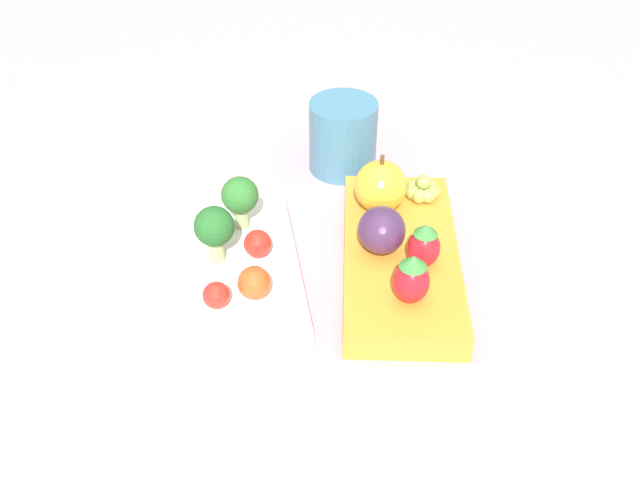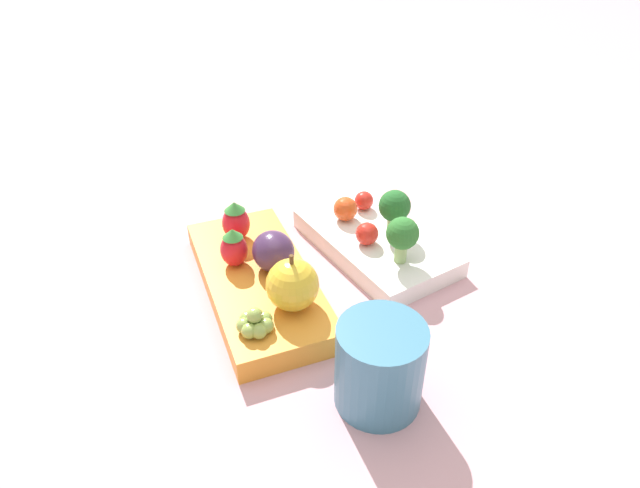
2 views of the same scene
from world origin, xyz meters
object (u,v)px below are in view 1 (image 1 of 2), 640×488
(cherry_tomato_1, at_px, (258,244))
(cherry_tomato_2, at_px, (254,283))
(cherry_tomato_0, at_px, (216,295))
(plum, at_px, (382,230))
(broccoli_floret_1, at_px, (214,228))
(bento_box_savoury, at_px, (238,271))
(bento_box_fruit, at_px, (400,258))
(grape_cluster, at_px, (422,190))
(apple, at_px, (381,186))
(strawberry_0, at_px, (424,246))
(strawberry_1, at_px, (412,279))
(broccoli_floret_0, at_px, (240,197))
(drinking_cup, at_px, (343,136))

(cherry_tomato_1, height_order, cherry_tomato_2, cherry_tomato_2)
(cherry_tomato_0, xyz_separation_m, plum, (0.06, -0.14, 0.01))
(cherry_tomato_1, bearing_deg, broccoli_floret_1, 97.15)
(plum, bearing_deg, cherry_tomato_1, 90.67)
(bento_box_savoury, distance_m, bento_box_fruit, 0.14)
(broccoli_floret_1, xyz_separation_m, grape_cluster, (0.08, -0.19, -0.02))
(bento_box_savoury, relative_size, grape_cluster, 5.87)
(bento_box_fruit, bearing_deg, cherry_tomato_2, 113.43)
(apple, bearing_deg, bento_box_savoury, 118.65)
(broccoli_floret_1, bearing_deg, bento_box_fruit, -87.50)
(cherry_tomato_2, height_order, apple, apple)
(strawberry_0, distance_m, strawberry_1, 0.05)
(bento_box_savoury, bearing_deg, grape_cluster, -63.22)
(bento_box_savoury, bearing_deg, plum, -85.20)
(bento_box_fruit, relative_size, broccoli_floret_0, 4.47)
(broccoli_floret_1, distance_m, cherry_tomato_1, 0.04)
(strawberry_1, xyz_separation_m, drinking_cup, (0.24, 0.04, -0.01))
(bento_box_fruit, bearing_deg, bento_box_savoury, 94.72)
(cherry_tomato_0, bearing_deg, broccoli_floret_1, 4.09)
(broccoli_floret_1, distance_m, apple, 0.16)
(bento_box_fruit, distance_m, plum, 0.04)
(strawberry_1, xyz_separation_m, plum, (0.07, 0.02, -0.00))
(drinking_cup, bearing_deg, cherry_tomato_1, 153.95)
(bento_box_fruit, distance_m, strawberry_0, 0.04)
(cherry_tomato_0, bearing_deg, strawberry_0, -76.30)
(broccoli_floret_1, bearing_deg, cherry_tomato_0, -175.91)
(strawberry_0, bearing_deg, grape_cluster, -8.07)
(cherry_tomato_0, height_order, strawberry_1, strawberry_1)
(broccoli_floret_0, height_order, plum, broccoli_floret_0)
(broccoli_floret_0, bearing_deg, drinking_cup, -37.69)
(bento_box_fruit, height_order, drinking_cup, drinking_cup)
(broccoli_floret_0, distance_m, plum, 0.13)
(broccoli_floret_1, xyz_separation_m, apple, (0.07, -0.15, -0.01))
(drinking_cup, bearing_deg, cherry_tomato_0, 153.92)
(broccoli_floret_0, height_order, cherry_tomato_2, broccoli_floret_0)
(cherry_tomato_0, bearing_deg, broccoli_floret_0, -7.97)
(cherry_tomato_2, bearing_deg, apple, -44.72)
(bento_box_savoury, distance_m, broccoli_floret_1, 0.05)
(strawberry_1, xyz_separation_m, grape_cluster, (0.14, -0.03, -0.01))
(cherry_tomato_2, xyz_separation_m, grape_cluster, (0.13, -0.16, -0.00))
(strawberry_1, bearing_deg, cherry_tomato_1, 62.65)
(cherry_tomato_1, xyz_separation_m, cherry_tomato_2, (-0.05, 0.00, 0.00))
(cherry_tomato_2, relative_size, strawberry_1, 0.61)
(bento_box_fruit, xyz_separation_m, plum, (-0.00, 0.02, 0.03))
(apple, bearing_deg, strawberry_0, -160.92)
(broccoli_floret_1, height_order, strawberry_0, broccoli_floret_1)
(bento_box_savoury, relative_size, plum, 4.32)
(bento_box_savoury, distance_m, drinking_cup, 0.21)
(broccoli_floret_0, xyz_separation_m, grape_cluster, (0.04, -0.17, -0.02))
(cherry_tomato_2, bearing_deg, bento_box_savoury, 21.64)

